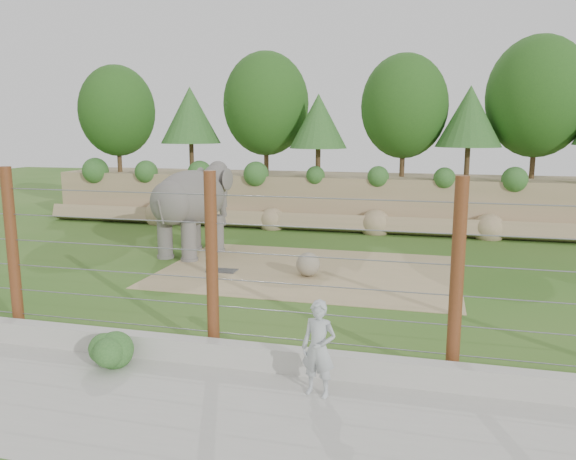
% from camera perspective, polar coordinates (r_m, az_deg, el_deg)
% --- Properties ---
extents(ground, '(90.00, 90.00, 0.00)m').
position_cam_1_polar(ground, '(16.69, -1.72, -6.62)').
color(ground, '#2E5F1A').
rests_on(ground, ground).
extents(back_embankment, '(30.00, 5.52, 8.77)m').
position_cam_1_polar(back_embankment, '(28.28, 6.63, 8.46)').
color(back_embankment, '#93815B').
rests_on(back_embankment, ground).
extents(dirt_patch, '(10.00, 7.00, 0.02)m').
position_cam_1_polar(dirt_patch, '(19.37, 2.18, -4.18)').
color(dirt_patch, tan).
rests_on(dirt_patch, ground).
extents(drain_grate, '(1.00, 0.60, 0.03)m').
position_cam_1_polar(drain_grate, '(19.45, -6.71, -4.11)').
color(drain_grate, '#262628').
rests_on(drain_grate, dirt_patch).
extents(elephant, '(2.69, 4.53, 3.43)m').
position_cam_1_polar(elephant, '(21.86, -9.85, 1.91)').
color(elephant, '#67625C').
rests_on(elephant, ground).
extents(stone_ball, '(0.80, 0.80, 0.80)m').
position_cam_1_polar(stone_ball, '(18.59, 2.05, -3.51)').
color(stone_ball, gray).
rests_on(stone_ball, dirt_patch).
extents(retaining_wall, '(26.00, 0.35, 0.50)m').
position_cam_1_polar(retaining_wall, '(12.16, -8.43, -12.10)').
color(retaining_wall, '#B3B1A7').
rests_on(retaining_wall, ground).
extents(walkway, '(26.00, 4.00, 0.01)m').
position_cam_1_polar(walkway, '(10.62, -12.76, -17.19)').
color(walkway, '#B3B1A7').
rests_on(walkway, ground).
extents(barrier_fence, '(20.26, 0.26, 4.00)m').
position_cam_1_polar(barrier_fence, '(12.05, -7.73, -3.52)').
color(barrier_fence, '#502A14').
rests_on(barrier_fence, ground).
extents(walkway_shrub, '(0.79, 0.79, 0.79)m').
position_cam_1_polar(walkway_shrub, '(12.26, -18.06, -11.54)').
color(walkway_shrub, '#2A5D24').
rests_on(walkway_shrub, walkway).
extents(zookeeper, '(0.73, 0.55, 1.80)m').
position_cam_1_polar(zookeeper, '(10.46, 3.13, -11.93)').
color(zookeeper, '#B0B5BA').
rests_on(zookeeper, walkway).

